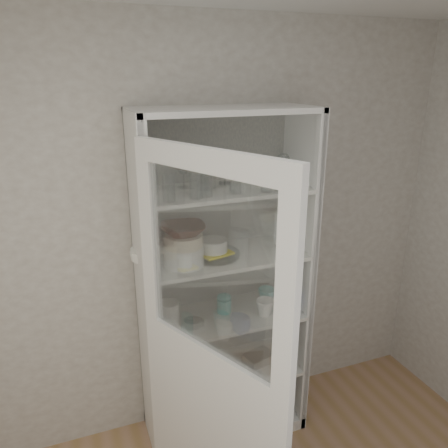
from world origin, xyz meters
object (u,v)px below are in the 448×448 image
object	(u,v)px
tin_box	(259,358)
goblet_1	(225,168)
plate_stack_front	(184,255)
mug_white	(265,307)
cupboard_door	(210,390)
plate_stack_back	(151,253)
measuring_cups	(193,323)
cream_dish	(182,372)
yellow_trivet	(214,252)
grey_bowl_stack	(284,228)
cream_bowl	(183,240)
mug_blue	(286,297)
goblet_2	(225,168)
terracotta_bowl	(183,230)
goblet_0	(183,174)
teal_jar	(224,304)
glass_platter	(214,254)
pantry_cabinet	(220,298)
goblet_3	(283,165)
white_ramekin	(214,245)
white_canister	(169,313)
mug_teal	(267,296)

from	to	relation	value
tin_box	goblet_1	bearing A→B (deg)	146.23
plate_stack_front	mug_white	bearing A→B (deg)	-4.55
cupboard_door	plate_stack_back	bearing A→B (deg)	162.62
measuring_cups	mug_white	bearing A→B (deg)	-4.93
plate_stack_front	cream_dish	distance (m)	0.82
yellow_trivet	mug_white	size ratio (longest dim) A/B	1.59
grey_bowl_stack	cream_bowl	bearing A→B (deg)	-172.11
plate_stack_back	tin_box	size ratio (longest dim) A/B	1.25
cream_bowl	mug_blue	size ratio (longest dim) A/B	1.60
goblet_2	mug_blue	world-z (taller)	goblet_2
cream_dish	terracotta_bowl	bearing A→B (deg)	-75.37
goblet_0	teal_jar	world-z (taller)	goblet_0
plate_stack_back	glass_platter	world-z (taller)	plate_stack_back
pantry_cabinet	glass_platter	distance (m)	0.34
plate_stack_back	cream_dish	xyz separation A→B (m)	(0.13, -0.10, -0.79)
teal_jar	tin_box	distance (m)	0.49
goblet_3	white_ramekin	distance (m)	0.64
pantry_cabinet	cream_dish	world-z (taller)	pantry_cabinet
goblet_3	plate_stack_front	world-z (taller)	goblet_3
terracotta_bowl	white_ramekin	bearing A→B (deg)	17.84
goblet_3	plate_stack_back	world-z (taller)	goblet_3
goblet_0	white_ramekin	xyz separation A→B (m)	(0.14, -0.09, -0.41)
goblet_3	glass_platter	world-z (taller)	goblet_3
plate_stack_back	measuring_cups	distance (m)	0.48
pantry_cabinet	yellow_trivet	size ratio (longest dim) A/B	11.84
glass_platter	white_canister	bearing A→B (deg)	178.01
goblet_3	teal_jar	xyz separation A→B (m)	(-0.40, -0.06, -0.83)
plate_stack_back	teal_jar	bearing A→B (deg)	-12.08
goblet_0	cream_bowl	size ratio (longest dim) A/B	0.74
plate_stack_back	mug_teal	size ratio (longest dim) A/B	2.10
mug_blue	yellow_trivet	bearing A→B (deg)	-168.18
goblet_3	yellow_trivet	bearing A→B (deg)	-170.40
glass_platter	mug_teal	size ratio (longest dim) A/B	2.78
teal_jar	measuring_cups	world-z (taller)	teal_jar
goblet_0	grey_bowl_stack	xyz separation A→B (m)	(0.62, -0.06, -0.38)
plate_stack_back	goblet_1	bearing A→B (deg)	0.23
plate_stack_front	measuring_cups	xyz separation A→B (m)	(0.04, -0.00, -0.44)
mug_blue	mug_white	distance (m)	0.19
goblet_0	white_ramekin	distance (m)	0.45
goblet_3	grey_bowl_stack	xyz separation A→B (m)	(0.00, -0.05, -0.39)
goblet_0	measuring_cups	xyz separation A→B (m)	(-0.01, -0.15, -0.86)
mug_white	cupboard_door	bearing A→B (deg)	-146.55
plate_stack_back	goblet_0	bearing A→B (deg)	-4.94
terracotta_bowl	grey_bowl_stack	world-z (taller)	terracotta_bowl
plate_stack_front	tin_box	xyz separation A→B (m)	(0.50, 0.04, -0.83)
white_canister	cream_bowl	bearing A→B (deg)	-42.34
glass_platter	tin_box	size ratio (longest dim) A/B	1.65
plate_stack_back	cream_dish	size ratio (longest dim) A/B	0.91
goblet_2	mug_blue	xyz separation A→B (m)	(0.37, -0.11, -0.84)
cream_dish	goblet_1	bearing A→B (deg)	17.57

